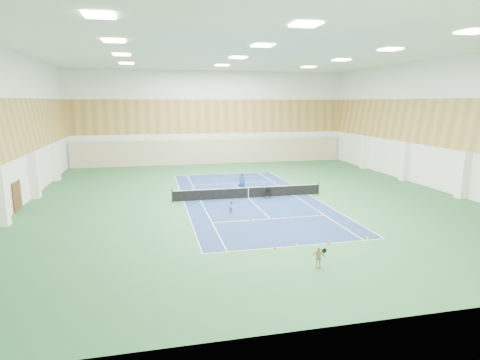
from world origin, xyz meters
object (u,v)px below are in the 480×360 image
at_px(coach, 242,182).
at_px(child_court, 232,207).
at_px(ball_cart, 268,194).
at_px(tennis_net, 248,192).
at_px(child_apron, 318,257).

height_order(coach, child_court, coach).
distance_m(coach, ball_cart, 3.38).
xyz_separation_m(tennis_net, child_apron, (-0.11, -14.89, -0.02)).
xyz_separation_m(child_apron, ball_cart, (1.66, 14.29, -0.10)).
xyz_separation_m(tennis_net, coach, (-0.03, 2.36, 0.34)).
bearing_deg(tennis_net, coach, 90.73).
relative_size(tennis_net, ball_cart, 14.94).
height_order(tennis_net, coach, coach).
relative_size(child_court, child_apron, 0.91).
xyz_separation_m(coach, ball_cart, (1.57, -2.96, -0.46)).
distance_m(child_apron, ball_cart, 14.39).
height_order(coach, child_apron, coach).
bearing_deg(ball_cart, tennis_net, 173.48).
height_order(child_court, child_apron, child_apron).
relative_size(tennis_net, coach, 7.20).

